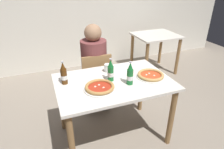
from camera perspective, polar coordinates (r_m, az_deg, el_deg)
name	(u,v)px	position (r m, az deg, el deg)	size (l,w,h in m)	color
ground_plane	(113,134)	(2.49, 0.43, -17.14)	(8.00, 8.00, 0.00)	gray
back_wall_tiled	(71,2)	(3.95, -11.96, 20.09)	(7.00, 0.10, 2.60)	silver
dining_table_main	(114,90)	(2.10, 0.49, -4.58)	(1.20, 0.80, 0.75)	silver
chair_behind_table	(96,78)	(2.67, -4.82, -1.10)	(0.42, 0.42, 0.85)	olive
diner_seated	(95,70)	(2.67, -5.14, 1.32)	(0.34, 0.34, 1.21)	#2D3342
dining_table_background	(155,43)	(3.86, 12.56, 9.09)	(0.80, 0.70, 0.75)	silver
pizza_margherita_near	(151,75)	(2.15, 11.26, -0.25)	(0.31, 0.31, 0.04)	white
pizza_marinara_far	(100,87)	(1.89, -3.62, -3.76)	(0.31, 0.31, 0.04)	white
beer_bottle_left	(130,75)	(1.95, 5.30, -0.08)	(0.07, 0.07, 0.25)	#196B2D
beer_bottle_center	(64,74)	(2.00, -13.95, 0.04)	(0.07, 0.07, 0.25)	#512D0F
beer_bottle_right	(111,71)	(2.01, -0.42, 0.92)	(0.07, 0.07, 0.25)	#196B2D
napkin_with_cutlery	(93,73)	(2.22, -5.71, 0.51)	(0.23, 0.23, 0.01)	white
paper_cup	(107,68)	(2.21, -1.34, 1.91)	(0.07, 0.07, 0.10)	white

